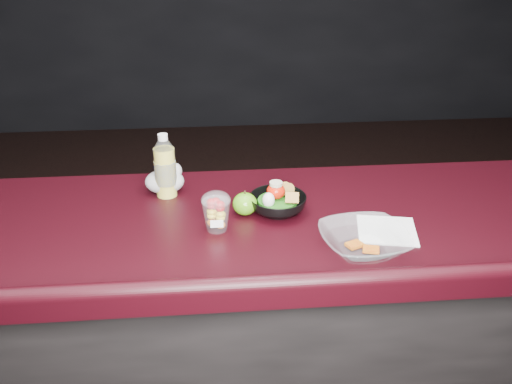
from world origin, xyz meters
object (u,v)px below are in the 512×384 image
(takeout_bowl, at_px, (364,241))
(fruit_cup, at_px, (216,211))
(snack_bowl, at_px, (277,203))
(lemonade_bottle, at_px, (165,170))
(green_apple, at_px, (245,204))

(takeout_bowl, bearing_deg, fruit_cup, 158.97)
(fruit_cup, bearing_deg, snack_bowl, 25.75)
(lemonade_bottle, height_order, takeout_bowl, lemonade_bottle)
(lemonade_bottle, xyz_separation_m, snack_bowl, (0.33, -0.14, -0.05))
(lemonade_bottle, relative_size, green_apple, 2.69)
(lemonade_bottle, xyz_separation_m, takeout_bowl, (0.53, -0.38, -0.06))
(lemonade_bottle, height_order, snack_bowl, lemonade_bottle)
(green_apple, bearing_deg, takeout_bowl, -37.97)
(snack_bowl, relative_size, takeout_bowl, 0.82)
(green_apple, xyz_separation_m, takeout_bowl, (0.30, -0.23, -0.01))
(lemonade_bottle, relative_size, fruit_cup, 1.76)
(snack_bowl, height_order, takeout_bowl, snack_bowl)
(snack_bowl, bearing_deg, green_apple, -178.11)
(snack_bowl, xyz_separation_m, takeout_bowl, (0.20, -0.23, -0.00))
(green_apple, distance_m, takeout_bowl, 0.38)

